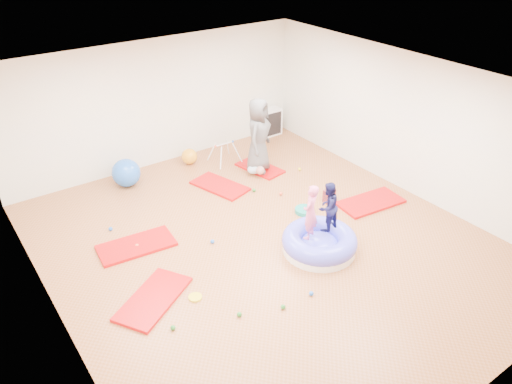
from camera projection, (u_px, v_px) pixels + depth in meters
room at (267, 173)px, 8.08m from camera, size 7.01×8.01×2.81m
gym_mat_front_left at (153, 299)px, 7.50m from camera, size 1.42×1.20×0.05m
gym_mat_mid_left at (136, 246)px, 8.67m from camera, size 1.36×0.78×0.05m
gym_mat_center_back at (220, 186)px, 10.51m from camera, size 0.92×1.34×0.05m
gym_mat_right at (370, 202)px, 9.93m from camera, size 1.38×0.80×0.05m
gym_mat_rear_right at (260, 168)px, 11.23m from camera, size 0.73×1.16×0.05m
inflatable_cushion at (319, 243)px, 8.52m from camera, size 1.29×1.29×0.41m
child_pink at (311, 210)px, 8.12m from camera, size 0.42×0.38×0.98m
child_navy at (328, 204)px, 8.35m from camera, size 0.48×0.40×0.89m
adult_caregiver at (258, 135)px, 10.71m from camera, size 0.96×0.89×1.65m
infant at (256, 169)px, 10.89m from camera, size 0.39×0.40×0.23m
ball_pit_balls at (232, 243)px, 8.73m from camera, size 4.62×3.53×0.07m
exercise_ball_blue at (126, 173)px, 10.44m from camera, size 0.59×0.59×0.59m
exercise_ball_orange at (189, 156)px, 11.39m from camera, size 0.36×0.36×0.36m
infant_play_gym at (224, 150)px, 11.38m from camera, size 0.62×0.59×0.48m
cube_shelf at (268, 123)px, 12.72m from camera, size 0.69×0.34×0.69m
balance_disc at (304, 210)px, 9.64m from camera, size 0.37×0.37×0.08m
backpack at (329, 196)px, 9.94m from camera, size 0.24×0.15×0.27m
yellow_toy at (195, 297)px, 7.54m from camera, size 0.21×0.21×0.03m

